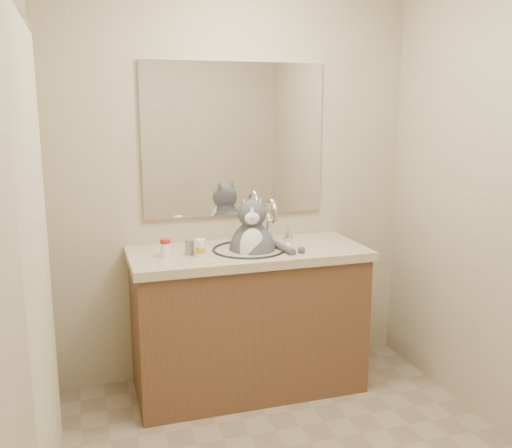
# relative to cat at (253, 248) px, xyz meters

# --- Properties ---
(room) EXTENTS (2.22, 2.52, 2.42)m
(room) POSITION_rel_cat_xyz_m (-0.02, -0.94, 0.34)
(room) COLOR gray
(room) RESTS_ON ground
(vanity) EXTENTS (1.34, 0.59, 1.12)m
(vanity) POSITION_rel_cat_xyz_m (-0.02, 0.02, -0.42)
(vanity) COLOR brown
(vanity) RESTS_ON ground
(mirror) EXTENTS (1.10, 0.02, 0.90)m
(mirror) POSITION_rel_cat_xyz_m (-0.02, 0.29, 0.59)
(mirror) COLOR white
(mirror) RESTS_ON room
(shower_curtain) EXTENTS (0.02, 1.30, 1.93)m
(shower_curtain) POSITION_rel_cat_xyz_m (-1.07, -0.84, 0.17)
(shower_curtain) COLOR beige
(shower_curtain) RESTS_ON ground
(cat) EXTENTS (0.36, 0.38, 0.53)m
(cat) POSITION_rel_cat_xyz_m (0.00, 0.00, 0.00)
(cat) COLOR #48494D
(cat) RESTS_ON vanity
(pill_bottle_redcap) EXTENTS (0.07, 0.07, 0.10)m
(pill_bottle_redcap) POSITION_rel_cat_xyz_m (-0.49, -0.01, 0.04)
(pill_bottle_redcap) COLOR white
(pill_bottle_redcap) RESTS_ON vanity
(pill_bottle_orange) EXTENTS (0.07, 0.07, 0.10)m
(pill_bottle_orange) POSITION_rel_cat_xyz_m (-0.31, -0.06, 0.04)
(pill_bottle_orange) COLOR white
(pill_bottle_orange) RESTS_ON vanity
(grey_canister) EXTENTS (0.07, 0.07, 0.08)m
(grey_canister) POSITION_rel_cat_xyz_m (-0.36, 0.00, 0.03)
(grey_canister) COLOR gray
(grey_canister) RESTS_ON vanity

